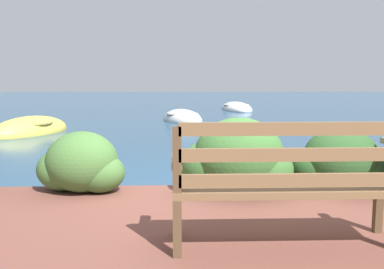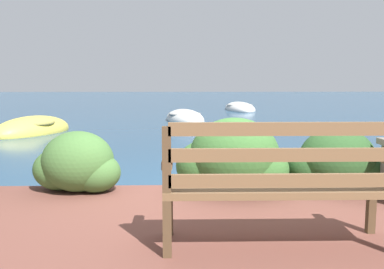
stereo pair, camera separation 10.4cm
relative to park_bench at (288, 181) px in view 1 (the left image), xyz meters
The scene contains 8 objects.
ground_plane 1.97m from the park_bench, 98.19° to the left, with size 80.00×80.00×0.00m.
park_bench is the anchor object (origin of this frame).
hedge_clump_left 2.43m from the park_bench, 138.88° to the left, with size 0.96×0.69×0.65m.
hedge_clump_centre 1.48m from the park_bench, 96.11° to the left, with size 1.19×0.85×0.81m.
hedge_clump_right 1.80m from the park_bench, 57.76° to the left, with size 1.02×0.73×0.69m.
rowboat_nearest 9.41m from the park_bench, 119.24° to the left, with size 2.09×2.71×0.80m.
rowboat_mid 11.29m from the park_bench, 93.02° to the left, with size 1.78×2.50×0.71m.
rowboat_far 16.31m from the park_bench, 83.24° to the left, with size 1.49×3.24×0.65m.
Camera 1 is at (-0.53, -4.77, 1.44)m, focal length 40.00 mm.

